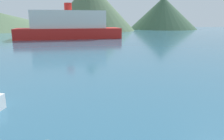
# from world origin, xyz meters

# --- Properties ---
(ferry_distant) EXTENTS (23.16, 9.62, 7.61)m
(ferry_distant) POSITION_xyz_m (-5.87, 50.93, 2.65)
(ferry_distant) COLOR red
(ferry_distant) RESTS_ON ground_plane
(hill_west) EXTENTS (52.77, 52.77, 6.66)m
(hill_west) POSITION_xyz_m (-37.66, 95.75, 3.33)
(hill_west) COLOR #4C6647
(hill_west) RESTS_ON ground_plane
(hill_central) EXTENTS (33.23, 33.23, 17.52)m
(hill_central) POSITION_xyz_m (-1.26, 86.68, 8.76)
(hill_central) COLOR #4C6647
(hill_central) RESTS_ON ground_plane
(hill_east) EXTENTS (28.79, 28.79, 13.43)m
(hill_east) POSITION_xyz_m (29.79, 96.37, 6.71)
(hill_east) COLOR #38563D
(hill_east) RESTS_ON ground_plane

